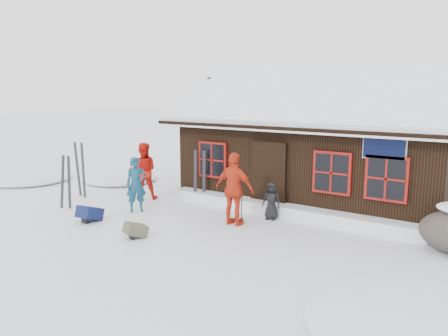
% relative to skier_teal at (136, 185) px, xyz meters
% --- Properties ---
extents(ground, '(120.00, 120.00, 0.00)m').
position_rel_skier_teal_xyz_m(ground, '(2.25, -0.23, -0.81)').
color(ground, white).
rests_on(ground, ground).
extents(mountain_hut, '(8.90, 6.09, 4.42)m').
position_rel_skier_teal_xyz_m(mountain_hut, '(3.75, 4.76, 0.77)').
color(mountain_hut, black).
rests_on(mountain_hut, ground).
extents(snow_drift, '(7.60, 0.60, 0.35)m').
position_rel_skier_teal_xyz_m(snow_drift, '(3.75, 2.02, -0.63)').
color(snow_drift, white).
rests_on(snow_drift, ground).
extents(snow_mounds, '(20.60, 13.20, 0.48)m').
position_rel_skier_teal_xyz_m(snow_mounds, '(3.90, 1.64, -0.81)').
color(snow_mounds, white).
rests_on(snow_mounds, ground).
extents(skier_teal, '(0.66, 0.70, 1.61)m').
position_rel_skier_teal_xyz_m(skier_teal, '(0.00, 0.00, 0.00)').
color(skier_teal, navy).
rests_on(skier_teal, ground).
extents(skier_orange_left, '(1.14, 1.12, 1.85)m').
position_rel_skier_teal_xyz_m(skier_orange_left, '(-0.92, 1.22, 0.12)').
color(skier_orange_left, red).
rests_on(skier_orange_left, ground).
extents(skier_orange_right, '(1.14, 0.49, 1.93)m').
position_rel_skier_teal_xyz_m(skier_orange_right, '(3.07, 0.53, 0.16)').
color(skier_orange_right, red).
rests_on(skier_orange_right, ground).
extents(skier_crouched, '(0.56, 0.42, 1.04)m').
position_rel_skier_teal_xyz_m(skier_crouched, '(3.62, 1.54, -0.29)').
color(skier_crouched, black).
rests_on(skier_crouched, ground).
extents(ski_pair_left, '(0.51, 0.15, 1.67)m').
position_rel_skier_teal_xyz_m(ski_pair_left, '(-1.98, -0.95, -0.02)').
color(ski_pair_left, black).
rests_on(ski_pair_left, ground).
extents(ski_pair_mid, '(0.51, 0.10, 1.87)m').
position_rel_skier_teal_xyz_m(ski_pair_mid, '(-2.92, 0.30, 0.08)').
color(ski_pair_mid, black).
rests_on(ski_pair_mid, ground).
extents(ski_pair_right, '(0.37, 0.20, 1.71)m').
position_rel_skier_teal_xyz_m(ski_pair_right, '(0.80, 1.97, -0.00)').
color(ski_pair_right, black).
rests_on(ski_pair_right, ground).
extents(ski_poles, '(0.25, 0.12, 1.40)m').
position_rel_skier_teal_xyz_m(ski_poles, '(3.00, 0.86, -0.15)').
color(ski_poles, black).
rests_on(ski_poles, ground).
extents(backpack_blue, '(0.51, 0.64, 0.33)m').
position_rel_skier_teal_xyz_m(backpack_blue, '(-0.31, -1.44, -0.64)').
color(backpack_blue, '#101946').
rests_on(backpack_blue, ground).
extents(backpack_olive, '(0.54, 0.61, 0.27)m').
position_rel_skier_teal_xyz_m(backpack_olive, '(1.67, -1.68, -0.67)').
color(backpack_olive, '#4E4D37').
rests_on(backpack_olive, ground).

